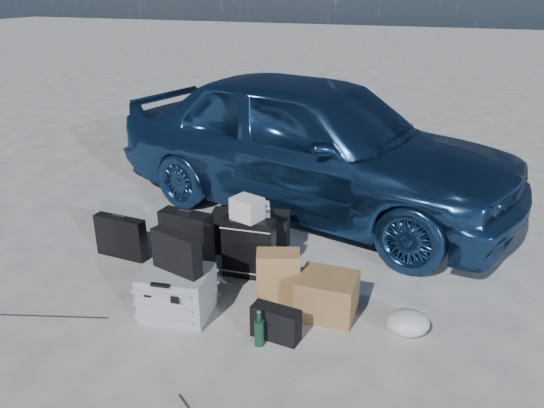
# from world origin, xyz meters

# --- Properties ---
(ground) EXTENTS (60.00, 60.00, 0.00)m
(ground) POSITION_xyz_m (0.00, 0.00, 0.00)
(ground) COLOR beige
(ground) RESTS_ON ground
(car) EXTENTS (4.69, 2.71, 1.50)m
(car) POSITION_xyz_m (0.12, 2.36, 0.75)
(car) COLOR #29548D
(car) RESTS_ON ground
(pelican_case) EXTENTS (0.55, 0.47, 0.36)m
(pelican_case) POSITION_xyz_m (-0.20, 0.02, 0.18)
(pelican_case) COLOR #929597
(pelican_case) RESTS_ON ground
(laptop_bag) EXTENTS (0.42, 0.20, 0.31)m
(laptop_bag) POSITION_xyz_m (-0.19, 0.04, 0.51)
(laptop_bag) COLOR black
(laptop_bag) RESTS_ON pelican_case
(briefcase) EXTENTS (0.50, 0.13, 0.39)m
(briefcase) POSITION_xyz_m (-1.15, 0.64, 0.19)
(briefcase) COLOR black
(briefcase) RESTS_ON ground
(suitcase_left) EXTENTS (0.46, 0.19, 0.58)m
(suitcase_left) POSITION_xyz_m (-0.42, 0.56, 0.29)
(suitcase_left) COLOR black
(suitcase_left) RESTS_ON ground
(suitcase_right) EXTENTS (0.45, 0.20, 0.52)m
(suitcase_right) POSITION_xyz_m (0.08, 0.74, 0.26)
(suitcase_right) COLOR black
(suitcase_right) RESTS_ON ground
(white_carton) EXTENTS (0.28, 0.25, 0.19)m
(white_carton) POSITION_xyz_m (0.06, 0.75, 0.62)
(white_carton) COLOR silver
(white_carton) RESTS_ON suitcase_right
(duffel_bag) EXTENTS (0.77, 0.48, 0.36)m
(duffel_bag) POSITION_xyz_m (-0.10, 1.19, 0.18)
(duffel_bag) COLOR black
(duffel_bag) RESTS_ON ground
(flat_box_white) EXTENTS (0.46, 0.41, 0.07)m
(flat_box_white) POSITION_xyz_m (-0.12, 1.21, 0.39)
(flat_box_white) COLOR silver
(flat_box_white) RESTS_ON duffel_bag
(flat_box_black) EXTENTS (0.31, 0.27, 0.06)m
(flat_box_black) POSITION_xyz_m (-0.12, 1.19, 0.45)
(flat_box_black) COLOR black
(flat_box_black) RESTS_ON flat_box_white
(kraft_bag) EXTENTS (0.38, 0.30, 0.44)m
(kraft_bag) POSITION_xyz_m (0.45, 0.43, 0.22)
(kraft_bag) COLOR #AB834A
(kraft_bag) RESTS_ON ground
(cardboard_box) EXTENTS (0.43, 0.38, 0.32)m
(cardboard_box) POSITION_xyz_m (0.85, 0.42, 0.16)
(cardboard_box) COLOR olive
(cardboard_box) RESTS_ON ground
(plastic_bag) EXTENTS (0.39, 0.37, 0.17)m
(plastic_bag) POSITION_xyz_m (1.46, 0.39, 0.09)
(plastic_bag) COLOR #BABBC0
(plastic_bag) RESTS_ON ground
(messenger_bag) EXTENTS (0.36, 0.16, 0.24)m
(messenger_bag) POSITION_xyz_m (0.60, 0.00, 0.12)
(messenger_bag) COLOR black
(messenger_bag) RESTS_ON ground
(green_bottle) EXTENTS (0.09, 0.09, 0.27)m
(green_bottle) POSITION_xyz_m (0.52, -0.11, 0.13)
(green_bottle) COLOR #103220
(green_bottle) RESTS_ON ground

